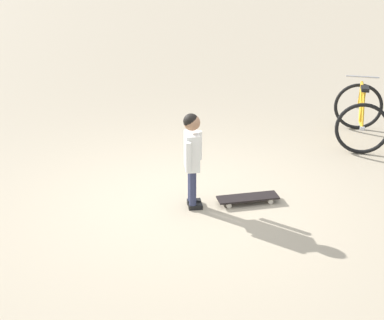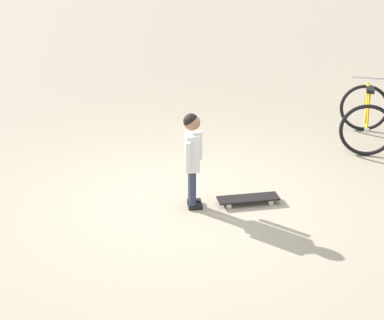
% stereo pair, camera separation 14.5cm
% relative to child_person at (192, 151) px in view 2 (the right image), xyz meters
% --- Properties ---
extents(ground_plane, '(50.00, 50.00, 0.00)m').
position_rel_child_person_xyz_m(ground_plane, '(0.03, -0.09, -0.66)').
color(ground_plane, tan).
extents(child_person, '(0.21, 0.40, 1.06)m').
position_rel_child_person_xyz_m(child_person, '(0.00, 0.00, 0.00)').
color(child_person, '#2D3351').
rests_on(child_person, ground).
extents(skateboard, '(0.70, 0.36, 0.07)m').
position_rel_child_person_xyz_m(skateboard, '(-0.61, -0.12, -0.60)').
color(skateboard, black).
rests_on(skateboard, ground).
extents(bicycle_near, '(0.89, 1.18, 0.85)m').
position_rel_child_person_xyz_m(bicycle_near, '(-2.27, -2.15, -0.28)').
color(bicycle_near, black).
rests_on(bicycle_near, ground).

